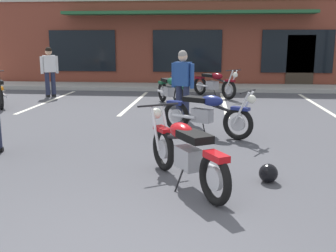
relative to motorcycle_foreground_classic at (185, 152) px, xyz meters
The scene contains 11 objects.
ground_plane 2.10m from the motorcycle_foreground_classic, 106.64° to the left, with size 80.00×80.00×0.00m, color #47474C.
sidewalk_kerb 10.77m from the motorcycle_foreground_classic, 93.13° to the left, with size 22.00×1.80×0.14m, color #A8A59E.
brick_storefront_building 14.74m from the motorcycle_foreground_classic, 92.29° to the left, with size 16.61×6.81×3.76m.
painted_stall_lines 7.18m from the motorcycle_foreground_classic, 94.70° to the left, with size 13.92×4.80×0.01m.
motorcycle_foreground_classic is the anchor object (origin of this frame).
motorcycle_red_sportbike 2.94m from the motorcycle_foreground_classic, 84.77° to the left, with size 1.90×1.29×0.98m.
motorcycle_black_cruiser 8.53m from the motorcycle_foreground_classic, 86.63° to the left, with size 1.58×1.71×0.98m.
motorcycle_blue_standard 6.72m from the motorcycle_foreground_classic, 96.95° to the left, with size 1.18×1.96×0.98m.
person_in_black_shirt 9.55m from the motorcycle_foreground_classic, 122.01° to the left, with size 0.55×0.43×1.68m.
person_in_shorts_foreground 4.45m from the motorcycle_foreground_classic, 94.09° to the left, with size 0.58×0.39×1.68m.
helmet_on_pavement 1.19m from the motorcycle_foreground_classic, 10.27° to the left, with size 0.26×0.26×0.26m.
Camera 1 is at (0.86, -2.96, 1.92)m, focal length 43.03 mm.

